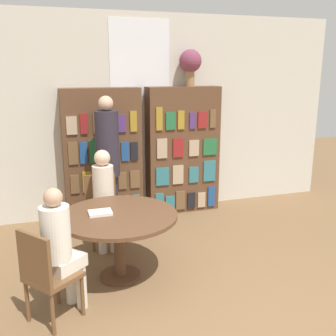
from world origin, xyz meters
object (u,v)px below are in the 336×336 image
Objects in this scene: bookshelf_left at (103,156)px; reading_table at (119,224)px; chair_near_camera at (46,273)px; seated_reader_right at (61,244)px; bookshelf_right at (183,150)px; librarian_standing at (108,150)px; chair_left_side at (102,206)px; seated_reader_left at (104,194)px; flower_vase at (190,63)px.

reading_table is at bearing -93.80° from bookshelf_left.
seated_reader_right is (0.14, 0.11, 0.20)m from chair_near_camera.
bookshelf_left reaches higher than seated_reader_right.
bookshelf_right is 1.36m from librarian_standing.
chair_left_side is 1.56m from seated_reader_right.
seated_reader_left is at bearing -105.53° from librarian_standing.
bookshelf_left is 1.89m from flower_vase.
chair_left_side is at bearing -114.09° from librarian_standing.
seated_reader_left is 0.67× the size of librarian_standing.
chair_near_camera is at bearing -114.84° from librarian_standing.
bookshelf_right reaches higher than seated_reader_left.
flower_vase reaches higher than bookshelf_right.
reading_table is (-1.36, -1.79, -0.35)m from bookshelf_right.
librarian_standing is (-1.25, -0.50, 0.19)m from bookshelf_right.
flower_vase is 1.84m from librarian_standing.
seated_reader_left is (-0.15, -1.01, -0.25)m from bookshelf_left.
seated_reader_right is (-0.73, -2.27, -0.28)m from bookshelf_left.
librarian_standing is (0.73, 1.77, 0.46)m from seated_reader_right.
seated_reader_left is 1.02× the size of seated_reader_right.
bookshelf_right reaches higher than chair_near_camera.
bookshelf_left is 1.05m from seated_reader_left.
flower_vase is 0.29× the size of librarian_standing.
seated_reader_right reaches higher than chair_near_camera.
reading_table is at bearing -127.24° from bookshelf_right.
chair_left_side is (-0.15, -0.83, -0.47)m from bookshelf_left.
chair_left_side is 0.28m from seated_reader_left.
seated_reader_left is at bearing 117.04° from seated_reader_right.
chair_left_side is at bearing 120.04° from seated_reader_right.
chair_near_camera is at bearing -142.00° from reading_table.
bookshelf_right is 2.19× the size of chair_left_side.
seated_reader_left is at bearing 114.00° from chair_near_camera.
bookshelf_left is 2.58m from chair_near_camera.
bookshelf_right is 1.59× the size of seated_reader_right.
chair_left_side is 0.75m from librarian_standing.
librarian_standing is at bearing 84.92° from reading_table.
reading_table is (-1.47, -1.80, -1.67)m from flower_vase.
reading_table is at bearing 90.00° from chair_near_camera.
chair_left_side is 0.71× the size of seated_reader_left.
chair_near_camera is 0.71× the size of seated_reader_left.
bookshelf_left is 0.53m from librarian_standing.
librarian_standing is at bearing -159.55° from flower_vase.
bookshelf_left is 0.97m from chair_left_side.
bookshelf_right is at bearing -177.62° from flower_vase.
flower_vase is (1.35, 0.00, 1.32)m from bookshelf_left.
chair_near_camera is 1.71m from chair_left_side.
bookshelf_right is 1.56× the size of reading_table.
flower_vase reaches higher than chair_left_side.
reading_table is 0.97m from chair_left_side.
librarian_standing is (-1.36, -0.51, -1.14)m from flower_vase.
flower_vase is at bearing 20.45° from librarian_standing.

